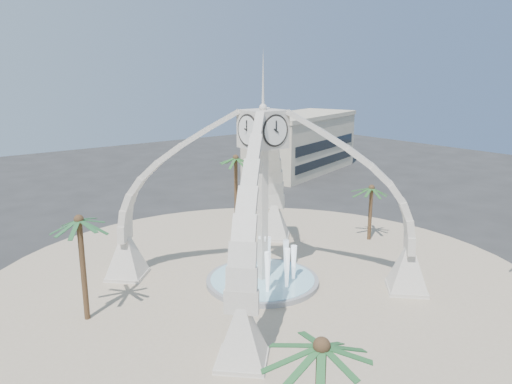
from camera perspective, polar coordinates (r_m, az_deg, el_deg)
ground at (r=36.19m, az=0.74°, el=-10.43°), size 140.00×140.00×0.00m
plaza at (r=36.17m, az=0.74°, el=-10.39°), size 40.00×40.00×0.06m
clock_tower at (r=34.04m, az=0.77°, el=-0.42°), size 17.94×17.94×16.30m
fountain at (r=36.07m, az=0.74°, el=-10.01°), size 8.00×8.00×3.62m
building_ne at (r=74.60m, az=5.23°, el=5.63°), size 21.87×14.17×8.60m
palm_east at (r=44.77m, az=13.08°, el=0.39°), size 3.57×3.57×5.45m
palm_west at (r=30.83m, az=-19.58°, el=-3.20°), size 3.94×3.94×7.06m
palm_north at (r=50.60m, az=-2.34°, el=3.83°), size 4.99×4.99×6.93m
palm_south at (r=17.78m, az=7.51°, el=-17.31°), size 4.57×4.57×6.51m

